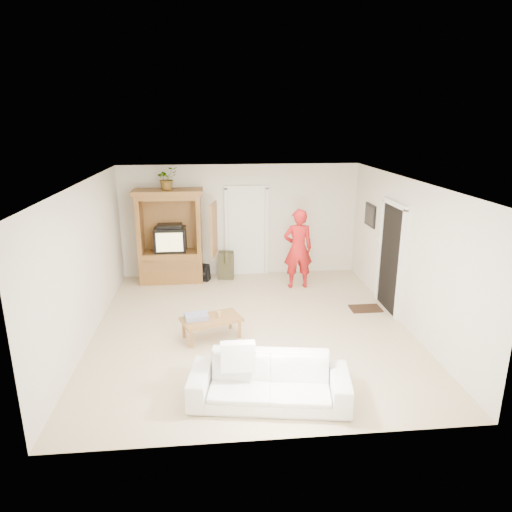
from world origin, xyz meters
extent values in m
plane|color=#C9B086|center=(0.00, 0.00, 0.00)|extent=(6.00, 6.00, 0.00)
plane|color=white|center=(0.00, 0.00, 2.60)|extent=(6.00, 6.00, 0.00)
plane|color=silver|center=(0.00, 3.00, 1.30)|extent=(5.50, 0.00, 5.50)
plane|color=silver|center=(0.00, -3.00, 1.30)|extent=(5.50, 0.00, 5.50)
plane|color=silver|center=(-2.75, 0.00, 1.30)|extent=(0.00, 6.00, 6.00)
plane|color=silver|center=(2.75, 0.00, 1.30)|extent=(0.00, 6.00, 6.00)
cube|color=brown|center=(-1.60, 2.65, 0.35)|extent=(1.40, 0.60, 0.70)
cube|color=brown|center=(-2.25, 2.65, 1.30)|extent=(0.10, 0.60, 1.20)
cube|color=brown|center=(-0.95, 2.65, 1.30)|extent=(0.10, 0.60, 1.20)
cube|color=brown|center=(-1.60, 2.92, 1.30)|extent=(1.40, 0.06, 1.20)
cube|color=brown|center=(-1.60, 2.65, 1.95)|extent=(1.40, 0.60, 0.10)
cube|color=brown|center=(-1.60, 2.65, 2.05)|extent=(1.52, 0.68, 0.10)
cube|color=brown|center=(-0.62, 2.18, 1.30)|extent=(0.16, 0.67, 1.15)
cube|color=black|center=(-1.60, 2.68, 0.97)|extent=(0.70, 0.52, 0.55)
cube|color=tan|center=(-1.60, 2.41, 0.98)|extent=(0.58, 0.02, 0.42)
cube|color=black|center=(-1.60, 2.65, 1.29)|extent=(0.55, 0.35, 0.08)
cube|color=brown|center=(-1.60, 2.37, 0.45)|extent=(1.19, 0.03, 0.25)
cube|color=white|center=(0.15, 2.97, 1.02)|extent=(0.85, 0.05, 2.04)
cube|color=black|center=(2.73, 0.60, 1.02)|extent=(0.05, 0.90, 2.04)
cube|color=black|center=(2.73, 1.90, 1.60)|extent=(0.03, 0.60, 0.48)
cube|color=#382316|center=(2.30, 0.60, 0.01)|extent=(0.60, 0.40, 0.02)
imported|color=#4C7238|center=(-1.60, 2.63, 2.35)|extent=(0.59, 0.58, 0.49)
imported|color=#B51819|center=(1.19, 1.96, 0.88)|extent=(0.65, 0.43, 1.76)
imported|color=silver|center=(0.03, -2.25, 0.30)|extent=(2.17, 1.13, 0.60)
cube|color=brown|center=(-0.71, -0.33, 0.34)|extent=(1.10, 0.83, 0.05)
cube|color=brown|center=(-1.04, -0.67, 0.16)|extent=(0.07, 0.07, 0.31)
cube|color=brown|center=(-1.18, -0.29, 0.16)|extent=(0.07, 0.07, 0.31)
cube|color=brown|center=(-0.24, -0.38, 0.16)|extent=(0.07, 0.07, 0.31)
cube|color=brown|center=(-0.38, 0.00, 0.16)|extent=(0.07, 0.07, 0.31)
cube|color=#CB4391|center=(-0.96, -0.33, 0.40)|extent=(0.43, 0.35, 0.08)
cylinder|color=tan|center=(-0.58, -0.29, 0.41)|extent=(0.08, 0.08, 0.10)
camera|label=1|loc=(-0.65, -7.42, 3.57)|focal=32.00mm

